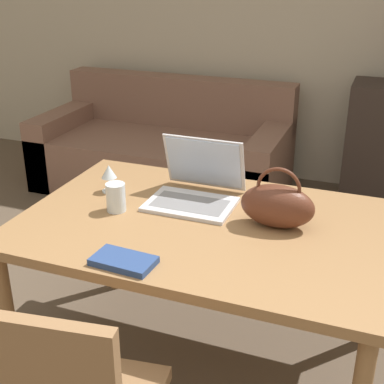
{
  "coord_description": "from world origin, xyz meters",
  "views": [
    {
      "loc": [
        0.61,
        -1.06,
        1.69
      ],
      "look_at": [
        -0.07,
        0.73,
        0.85
      ],
      "focal_mm": 50.0,
      "sensor_mm": 36.0,
      "label": 1
    }
  ],
  "objects": [
    {
      "name": "laptop",
      "position": [
        -0.12,
        0.92,
        0.8
      ],
      "size": [
        0.36,
        0.34,
        0.26
      ],
      "color": "silver",
      "rests_on": "dining_table"
    },
    {
      "name": "wine_glass",
      "position": [
        -0.51,
        0.86,
        0.82
      ],
      "size": [
        0.07,
        0.07,
        0.13
      ],
      "color": "silver",
      "rests_on": "dining_table"
    },
    {
      "name": "book",
      "position": [
        -0.17,
        0.33,
        0.74
      ],
      "size": [
        0.22,
        0.14,
        0.02
      ],
      "rotation": [
        0.0,
        0.0,
        -0.06
      ],
      "color": "navy",
      "rests_on": "dining_table"
    },
    {
      "name": "wall_back",
      "position": [
        0.0,
        3.15,
        1.35
      ],
      "size": [
        10.0,
        0.06,
        2.7
      ],
      "color": "#BCB29E",
      "rests_on": "ground_plane"
    },
    {
      "name": "dining_table",
      "position": [
        -0.02,
        0.73,
        0.66
      ],
      "size": [
        1.46,
        0.97,
        0.73
      ],
      "color": "olive",
      "rests_on": "ground_plane"
    },
    {
      "name": "drinking_glass",
      "position": [
        -0.39,
        0.7,
        0.79
      ],
      "size": [
        0.08,
        0.08,
        0.12
      ],
      "color": "silver",
      "rests_on": "dining_table"
    },
    {
      "name": "handbag",
      "position": [
        0.26,
        0.79,
        0.82
      ],
      "size": [
        0.29,
        0.14,
        0.24
      ],
      "color": "#592D1E",
      "rests_on": "dining_table"
    },
    {
      "name": "couch",
      "position": [
        -1.01,
        2.6,
        0.28
      ],
      "size": [
        1.91,
        0.93,
        0.82
      ],
      "color": "#7F5B4C",
      "rests_on": "ground_plane"
    }
  ]
}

